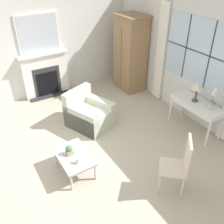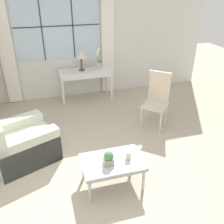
{
  "view_description": "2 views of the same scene",
  "coord_description": "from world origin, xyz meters",
  "px_view_note": "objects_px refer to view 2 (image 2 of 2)",
  "views": [
    {
      "loc": [
        3.57,
        -1.41,
        3.52
      ],
      "look_at": [
        0.16,
        0.68,
        0.95
      ],
      "focal_mm": 40.0,
      "sensor_mm": 36.0,
      "label": 1
    },
    {
      "loc": [
        -0.43,
        -2.79,
        2.59
      ],
      "look_at": [
        0.5,
        0.41,
        0.8
      ],
      "focal_mm": 40.0,
      "sensor_mm": 36.0,
      "label": 2
    }
  ],
  "objects_px": {
    "table_lamp": "(81,55)",
    "side_chair_wooden": "(157,97)",
    "armchair_upholstered": "(21,144)",
    "coffee_table": "(112,163)",
    "console_table": "(86,73)",
    "pillar_candle": "(129,156)",
    "potted_orchid": "(98,61)",
    "potted_plant_small": "(109,158)"
  },
  "relations": [
    {
      "from": "coffee_table",
      "to": "potted_plant_small",
      "type": "bearing_deg",
      "value": -142.47
    },
    {
      "from": "console_table",
      "to": "side_chair_wooden",
      "type": "bearing_deg",
      "value": -55.49
    },
    {
      "from": "side_chair_wooden",
      "to": "potted_plant_small",
      "type": "distance_m",
      "value": 1.94
    },
    {
      "from": "table_lamp",
      "to": "side_chair_wooden",
      "type": "distance_m",
      "value": 2.01
    },
    {
      "from": "console_table",
      "to": "table_lamp",
      "type": "xyz_separation_m",
      "value": [
        -0.08,
        -0.01,
        0.45
      ]
    },
    {
      "from": "coffee_table",
      "to": "potted_plant_small",
      "type": "relative_size",
      "value": 4.28
    },
    {
      "from": "console_table",
      "to": "pillar_candle",
      "type": "distance_m",
      "value": 2.94
    },
    {
      "from": "potted_orchid",
      "to": "coffee_table",
      "type": "relative_size",
      "value": 0.59
    },
    {
      "from": "armchair_upholstered",
      "to": "pillar_candle",
      "type": "xyz_separation_m",
      "value": [
        1.46,
        -0.95,
        0.17
      ]
    },
    {
      "from": "table_lamp",
      "to": "coffee_table",
      "type": "bearing_deg",
      "value": -92.25
    },
    {
      "from": "pillar_candle",
      "to": "armchair_upholstered",
      "type": "bearing_deg",
      "value": 146.89
    },
    {
      "from": "table_lamp",
      "to": "side_chair_wooden",
      "type": "relative_size",
      "value": 0.44
    },
    {
      "from": "table_lamp",
      "to": "armchair_upholstered",
      "type": "relative_size",
      "value": 0.4
    },
    {
      "from": "potted_plant_small",
      "to": "table_lamp",
      "type": "bearing_deg",
      "value": 86.53
    },
    {
      "from": "coffee_table",
      "to": "pillar_candle",
      "type": "distance_m",
      "value": 0.24
    },
    {
      "from": "armchair_upholstered",
      "to": "coffee_table",
      "type": "bearing_deg",
      "value": -37.04
    },
    {
      "from": "potted_orchid",
      "to": "side_chair_wooden",
      "type": "distance_m",
      "value": 1.8
    },
    {
      "from": "armchair_upholstered",
      "to": "side_chair_wooden",
      "type": "height_order",
      "value": "side_chair_wooden"
    },
    {
      "from": "console_table",
      "to": "side_chair_wooden",
      "type": "height_order",
      "value": "side_chair_wooden"
    },
    {
      "from": "side_chair_wooden",
      "to": "pillar_candle",
      "type": "distance_m",
      "value": 1.73
    },
    {
      "from": "table_lamp",
      "to": "potted_plant_small",
      "type": "xyz_separation_m",
      "value": [
        -0.18,
        -2.96,
        -0.58
      ]
    },
    {
      "from": "armchair_upholstered",
      "to": "pillar_candle",
      "type": "distance_m",
      "value": 1.75
    },
    {
      "from": "armchair_upholstered",
      "to": "coffee_table",
      "type": "distance_m",
      "value": 1.55
    },
    {
      "from": "armchair_upholstered",
      "to": "side_chair_wooden",
      "type": "distance_m",
      "value": 2.57
    },
    {
      "from": "side_chair_wooden",
      "to": "potted_plant_small",
      "type": "xyz_separation_m",
      "value": [
        -1.34,
        -1.4,
        -0.09
      ]
    },
    {
      "from": "pillar_candle",
      "to": "potted_plant_small",
      "type": "bearing_deg",
      "value": -173.75
    },
    {
      "from": "console_table",
      "to": "pillar_candle",
      "type": "height_order",
      "value": "console_table"
    },
    {
      "from": "console_table",
      "to": "potted_plant_small",
      "type": "xyz_separation_m",
      "value": [
        -0.26,
        -2.97,
        -0.13
      ]
    },
    {
      "from": "armchair_upholstered",
      "to": "potted_plant_small",
      "type": "distance_m",
      "value": 1.55
    },
    {
      "from": "armchair_upholstered",
      "to": "potted_plant_small",
      "type": "height_order",
      "value": "armchair_upholstered"
    },
    {
      "from": "potted_orchid",
      "to": "table_lamp",
      "type": "bearing_deg",
      "value": -174.78
    },
    {
      "from": "table_lamp",
      "to": "potted_plant_small",
      "type": "distance_m",
      "value": 3.02
    },
    {
      "from": "console_table",
      "to": "potted_plant_small",
      "type": "bearing_deg",
      "value": -95.09
    },
    {
      "from": "potted_orchid",
      "to": "side_chair_wooden",
      "type": "height_order",
      "value": "potted_orchid"
    },
    {
      "from": "console_table",
      "to": "coffee_table",
      "type": "xyz_separation_m",
      "value": [
        -0.2,
        -2.92,
        -0.28
      ]
    },
    {
      "from": "console_table",
      "to": "armchair_upholstered",
      "type": "distance_m",
      "value": 2.47
    },
    {
      "from": "console_table",
      "to": "side_chair_wooden",
      "type": "xyz_separation_m",
      "value": [
        1.08,
        -1.57,
        -0.04
      ]
    },
    {
      "from": "table_lamp",
      "to": "pillar_candle",
      "type": "height_order",
      "value": "table_lamp"
    },
    {
      "from": "table_lamp",
      "to": "armchair_upholstered",
      "type": "distance_m",
      "value": 2.52
    },
    {
      "from": "console_table",
      "to": "armchair_upholstered",
      "type": "bearing_deg",
      "value": -125.9
    },
    {
      "from": "console_table",
      "to": "pillar_candle",
      "type": "bearing_deg",
      "value": -89.53
    },
    {
      "from": "coffee_table",
      "to": "potted_plant_small",
      "type": "height_order",
      "value": "potted_plant_small"
    }
  ]
}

